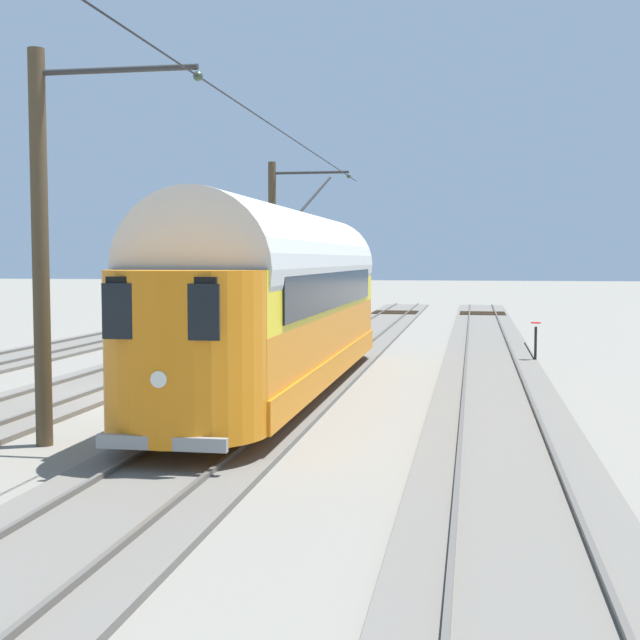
# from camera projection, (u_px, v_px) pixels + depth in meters

# --- Properties ---
(ground_plane) EXTENTS (220.00, 220.00, 0.00)m
(ground_plane) POSITION_uv_depth(u_px,v_px,m) (170.00, 397.00, 19.91)
(ground_plane) COLOR gray
(track_streetcar_siding) EXTENTS (2.80, 80.00, 0.18)m
(track_streetcar_siding) POSITION_uv_depth(u_px,v_px,m) (497.00, 402.00, 18.95)
(track_streetcar_siding) COLOR #666059
(track_streetcar_siding) RESTS_ON ground
(track_adjacent_siding) EXTENTS (2.80, 80.00, 0.18)m
(track_adjacent_siding) POSITION_uv_depth(u_px,v_px,m) (277.00, 396.00, 19.79)
(track_adjacent_siding) COLOR #666059
(track_adjacent_siding) RESTS_ON ground
(track_third_siding) EXTENTS (2.80, 80.00, 0.18)m
(track_third_siding) POSITION_uv_depth(u_px,v_px,m) (76.00, 390.00, 20.64)
(track_third_siding) COLOR #666059
(track_third_siding) RESTS_ON ground
(vintage_streetcar) EXTENTS (2.65, 16.16, 5.48)m
(vintage_streetcar) POSITION_uv_depth(u_px,v_px,m) (282.00, 298.00, 20.15)
(vintage_streetcar) COLOR orange
(vintage_streetcar) RESTS_ON ground
(catenary_pole_foreground) EXTENTS (2.98, 0.28, 6.59)m
(catenary_pole_foreground) POSITION_uv_depth(u_px,v_px,m) (275.00, 250.00, 31.24)
(catenary_pole_foreground) COLOR #4C3D28
(catenary_pole_foreground) RESTS_ON ground
(catenary_pole_mid_near) EXTENTS (2.98, 0.28, 6.59)m
(catenary_pole_mid_near) POSITION_uv_depth(u_px,v_px,m) (45.00, 240.00, 14.50)
(catenary_pole_mid_near) COLOR #4C3D28
(catenary_pole_mid_near) RESTS_ON ground
(overhead_wire_run) EXTENTS (2.78, 38.08, 0.18)m
(overhead_wire_run) POSITION_uv_depth(u_px,v_px,m) (209.00, 85.00, 14.61)
(overhead_wire_run) COLOR black
(overhead_wire_run) RESTS_ON ground
(switch_stand) EXTENTS (0.50, 0.30, 1.24)m
(switch_stand) POSITION_uv_depth(u_px,v_px,m) (535.00, 340.00, 26.46)
(switch_stand) COLOR black
(switch_stand) RESTS_ON ground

